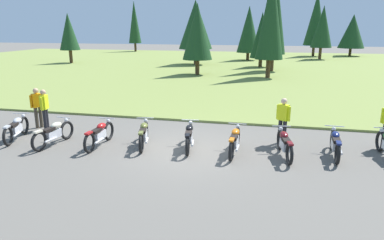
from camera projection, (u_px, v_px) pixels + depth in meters
The scene contains 14 objects.
ground_plane at pixel (188, 150), 11.95m from camera, with size 140.00×140.00×0.00m, color #605B54.
grass_moorland at pixel (246, 67), 35.99m from camera, with size 80.00×44.00×0.10m, color olive.
forest_treeline at pixel (257, 25), 40.31m from camera, with size 35.66×28.92×8.82m.
motorcycle_silver at pixel (16, 128), 12.94m from camera, with size 0.80×2.05×0.88m.
motorcycle_cream at pixel (54, 133), 12.35m from camera, with size 0.62×2.10×0.88m.
motorcycle_red at pixel (100, 134), 12.23m from camera, with size 0.62×2.10×0.88m.
motorcycle_olive at pixel (144, 134), 12.26m from camera, with size 0.76×2.06×0.88m.
motorcycle_black at pixel (189, 136), 11.98m from camera, with size 0.67×2.09×0.88m.
motorcycle_orange at pixel (235, 141), 11.53m from camera, with size 0.62×2.10×0.88m.
motorcycle_maroon at pixel (285, 144), 11.22m from camera, with size 0.70×2.08×0.88m.
motorcycle_navy at pixel (335, 144), 11.23m from camera, with size 0.62×2.10×0.88m.
rider_checking_bike at pixel (283, 118), 12.34m from camera, with size 0.48×0.38×1.67m.
rider_in_hivis_vest at pixel (45, 107), 14.00m from camera, with size 0.30×0.54×1.67m.
rider_near_row_end at pixel (37, 105), 14.34m from camera, with size 0.38×0.47×1.67m.
Camera 1 is at (2.66, -10.96, 4.08)m, focal length 32.65 mm.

